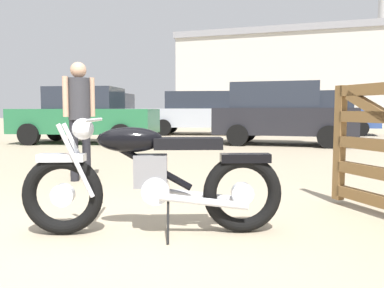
# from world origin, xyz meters

# --- Properties ---
(ground_plane) EXTENTS (80.00, 80.00, 0.00)m
(ground_plane) POSITION_xyz_m (0.00, 0.00, 0.00)
(ground_plane) COLOR gray
(vintage_motorcycle) EXTENTS (2.04, 0.75, 0.94)m
(vintage_motorcycle) POSITION_xyz_m (0.23, 0.34, 0.45)
(vintage_motorcycle) COLOR black
(vintage_motorcycle) RESTS_ON ground_plane
(bystander) EXTENTS (0.32, 0.37, 1.66)m
(bystander) POSITION_xyz_m (-1.52, 2.39, 1.02)
(bystander) COLOR black
(bystander) RESTS_ON ground_plane
(blue_hatchback_right) EXTENTS (4.36, 2.27, 1.67)m
(blue_hatchback_right) POSITION_xyz_m (-4.50, 8.14, 0.84)
(blue_hatchback_right) COLOR black
(blue_hatchback_right) RESTS_ON ground_plane
(red_hatchback_near) EXTENTS (4.00, 2.03, 1.78)m
(red_hatchback_near) POSITION_xyz_m (1.24, 8.96, 0.92)
(red_hatchback_near) COLOR black
(red_hatchback_near) RESTS_ON ground_plane
(white_estate_far) EXTENTS (4.88, 2.40, 1.74)m
(white_estate_far) POSITION_xyz_m (-1.76, 13.08, 0.94)
(white_estate_far) COLOR black
(white_estate_far) RESTS_ON ground_plane
(silver_sedan_mid) EXTENTS (4.75, 2.09, 1.74)m
(silver_sedan_mid) POSITION_xyz_m (-6.98, 13.79, 0.94)
(silver_sedan_mid) COLOR black
(silver_sedan_mid) RESTS_ON ground_plane
(dark_sedan_left) EXTENTS (4.05, 2.14, 1.78)m
(dark_sedan_left) POSITION_xyz_m (3.04, 14.33, 0.92)
(dark_sedan_left) COLOR black
(dark_sedan_left) RESTS_ON ground_plane
(industrial_building) EXTENTS (22.39, 11.63, 15.45)m
(industrial_building) POSITION_xyz_m (3.90, 31.99, 3.70)
(industrial_building) COLOR beige
(industrial_building) RESTS_ON ground_plane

